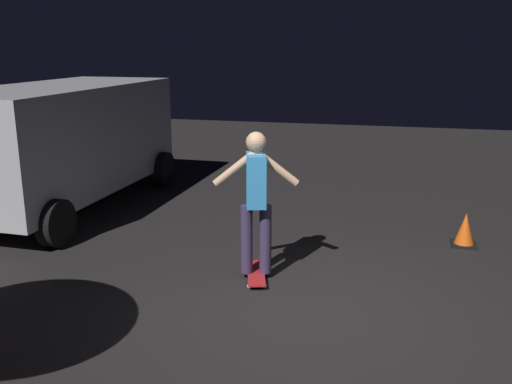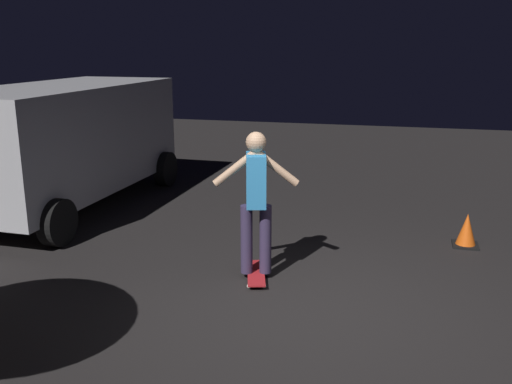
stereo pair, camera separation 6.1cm
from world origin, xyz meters
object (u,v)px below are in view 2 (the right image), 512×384
(skateboard_ridden, at_px, (256,273))
(skater, at_px, (256,193))
(traffic_cone, at_px, (467,231))
(parked_van, at_px, (64,138))

(skateboard_ridden, height_order, skater, skater)
(skater, bearing_deg, skateboard_ridden, -90.00)
(skater, relative_size, traffic_cone, 3.63)
(parked_van, height_order, skater, parked_van)
(skater, bearing_deg, parked_van, 60.55)
(traffic_cone, bearing_deg, parked_van, 86.37)
(parked_van, relative_size, skater, 2.78)
(parked_van, bearing_deg, skateboard_ridden, -119.45)
(parked_van, distance_m, traffic_cone, 6.43)
(skater, height_order, traffic_cone, skater)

